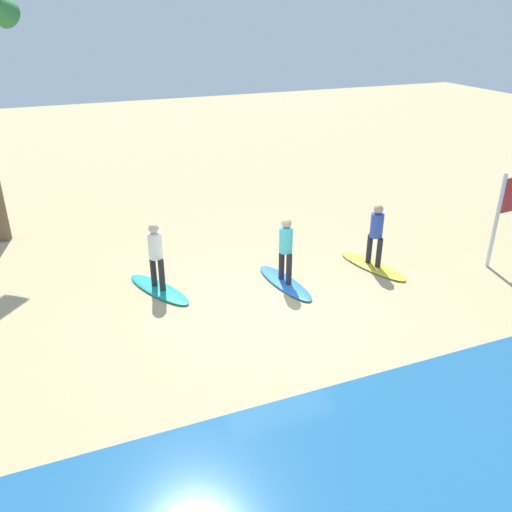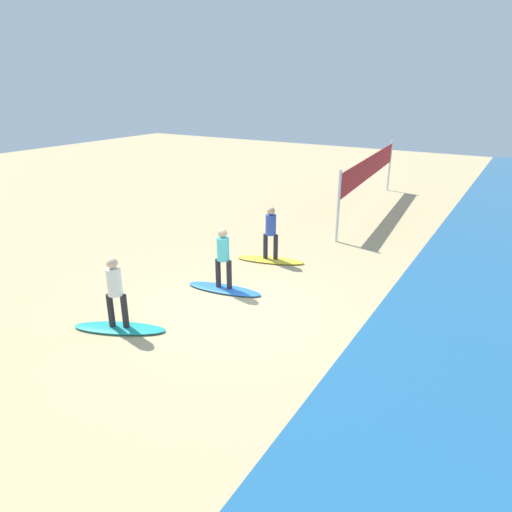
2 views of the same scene
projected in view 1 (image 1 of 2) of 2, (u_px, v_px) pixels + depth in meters
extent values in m
plane|color=tan|center=(269.00, 307.00, 11.87)|extent=(60.00, 60.00, 0.00)
ellipsoid|color=yellow|center=(372.00, 266.00, 13.63)|extent=(1.12, 2.17, 0.09)
cylinder|color=#232328|center=(379.00, 253.00, 13.33)|extent=(0.14, 0.14, 0.78)
cylinder|color=#232328|center=(369.00, 249.00, 13.56)|extent=(0.14, 0.14, 0.78)
cylinder|color=#334CAD|center=(377.00, 225.00, 13.14)|extent=(0.32, 0.32, 0.62)
sphere|color=tan|center=(379.00, 209.00, 12.96)|extent=(0.24, 0.24, 0.24)
ellipsoid|color=blue|center=(285.00, 283.00, 12.81)|extent=(0.88, 2.16, 0.09)
cylinder|color=#232328|center=(289.00, 269.00, 12.49)|extent=(0.14, 0.14, 0.78)
cylinder|color=#232328|center=(282.00, 264.00, 12.74)|extent=(0.14, 0.14, 0.78)
cylinder|color=#4CC6D1|center=(286.00, 240.00, 12.32)|extent=(0.32, 0.32, 0.62)
sphere|color=tan|center=(286.00, 223.00, 12.13)|extent=(0.24, 0.24, 0.24)
ellipsoid|color=teal|center=(159.00, 289.00, 12.51)|extent=(1.39, 2.14, 0.09)
cylinder|color=#232328|center=(162.00, 275.00, 12.22)|extent=(0.14, 0.14, 0.78)
cylinder|color=#232328|center=(153.00, 271.00, 12.42)|extent=(0.14, 0.14, 0.78)
cylinder|color=white|center=(155.00, 246.00, 12.02)|extent=(0.32, 0.32, 0.62)
sphere|color=beige|center=(154.00, 228.00, 11.84)|extent=(0.24, 0.24, 0.24)
cylinder|color=silver|center=(496.00, 221.00, 13.19)|extent=(0.10, 0.10, 2.50)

